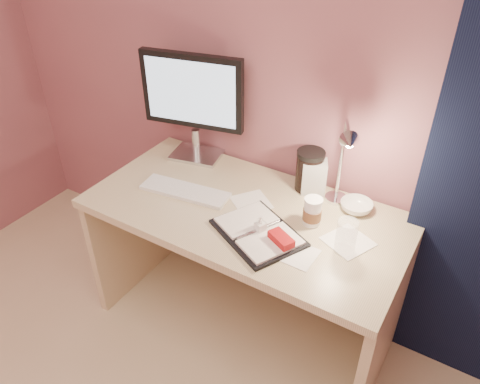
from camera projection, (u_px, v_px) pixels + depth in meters
The scene contains 14 objects.
desk at pixel (253, 239), 2.22m from camera, with size 1.40×0.70×0.73m.
monitor at pixel (193, 98), 2.23m from camera, with size 0.50×0.23×0.54m.
keyboard at pixel (185, 191), 2.13m from camera, with size 0.41×0.12×0.02m, color white.
planner at pixel (260, 233), 1.88m from camera, with size 0.43×0.39×0.05m.
paper_a at pixel (298, 254), 1.79m from camera, with size 0.14×0.14×0.00m, color white.
paper_b at pixel (348, 241), 1.86m from camera, with size 0.17×0.17×0.00m, color white.
paper_c at pixel (251, 202), 2.08m from camera, with size 0.15×0.15×0.00m, color white.
coffee_cup at pixel (312, 212), 1.92m from camera, with size 0.08×0.08×0.13m.
clear_cup at pixel (346, 237), 1.77m from camera, with size 0.08×0.08×0.14m, color white.
bowl at pixel (356, 207), 2.01m from camera, with size 0.14×0.14×0.04m, color white.
lotion_bottle at pixel (260, 225), 1.87m from camera, with size 0.04×0.04×0.09m, color white.
dark_jar at pixel (309, 172), 2.12m from camera, with size 0.12×0.12×0.17m, color black.
product_box at pixel (314, 177), 2.10m from camera, with size 0.11×0.09×0.16m, color beige.
desk_lamp at pixel (324, 156), 1.89m from camera, with size 0.17×0.25×0.42m.
Camera 1 is at (0.83, -0.03, 1.95)m, focal length 35.00 mm.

